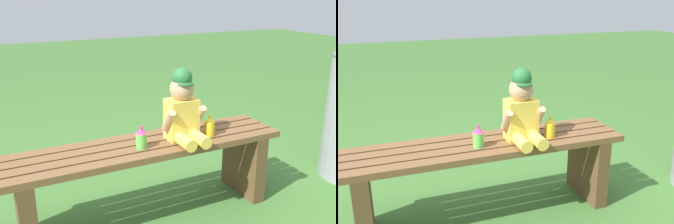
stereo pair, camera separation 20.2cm
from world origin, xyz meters
TOP-DOWN VIEW (x-y plane):
  - ground_plane at (0.00, 0.00)m, footprint 16.00×16.00m
  - park_bench at (0.00, -0.00)m, footprint 1.56×0.35m
  - child_figure at (0.20, -0.04)m, footprint 0.23×0.27m
  - sippy_cup_left at (-0.05, -0.05)m, footprint 0.06×0.06m
  - sippy_cup_right at (0.37, -0.05)m, footprint 0.06×0.06m

SIDE VIEW (x-z plane):
  - ground_plane at x=0.00m, z-range 0.00..0.00m
  - park_bench at x=0.00m, z-range 0.08..0.53m
  - sippy_cup_left at x=-0.05m, z-range 0.45..0.57m
  - sippy_cup_right at x=0.37m, z-range 0.45..0.57m
  - child_figure at x=0.20m, z-range 0.43..0.83m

